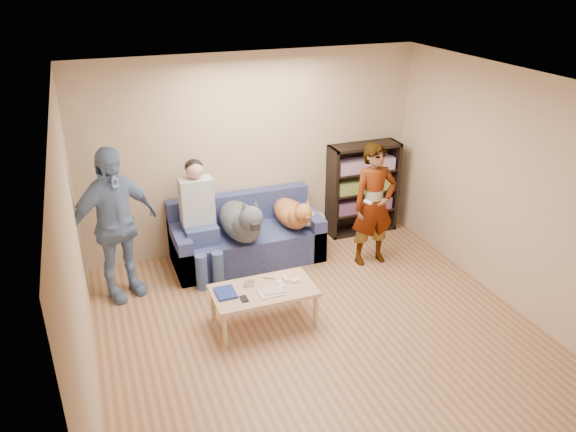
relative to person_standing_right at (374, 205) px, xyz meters
name	(u,v)px	position (x,y,z in m)	size (l,w,h in m)	color
ground	(329,346)	(-1.25, -1.45, -0.80)	(5.00, 5.00, 0.00)	#8F5F3C
ceiling	(339,91)	(-1.25, -1.45, 1.80)	(5.00, 5.00, 0.00)	white
wall_back	(253,153)	(-1.25, 1.05, 0.50)	(4.50, 4.50, 0.00)	tan
wall_front	(526,420)	(-1.25, -3.95, 0.50)	(4.50, 4.50, 0.00)	tan
wall_left	(77,276)	(-3.50, -1.45, 0.50)	(5.00, 5.00, 0.00)	tan
wall_right	(527,199)	(1.00, -1.45, 0.50)	(5.00, 5.00, 0.00)	tan
blanket	(309,219)	(-0.68, 0.49, -0.29)	(0.45, 0.38, 0.16)	#AAA9AE
person_standing_right	(374,205)	(0.00, 0.00, 0.00)	(0.58, 0.38, 1.59)	gray
person_standing_left	(114,225)	(-3.11, 0.31, 0.11)	(1.06, 0.44, 1.81)	#7292B6
held_controller	(368,202)	(-0.20, -0.20, 0.15)	(0.04, 0.11, 0.03)	white
notebook_blue	(226,293)	(-2.14, -0.77, -0.36)	(0.20, 0.26, 0.03)	navy
papers	(271,292)	(-1.69, -0.92, -0.37)	(0.26, 0.20, 0.01)	silver
magazine	(273,290)	(-1.66, -0.90, -0.36)	(0.22, 0.17, 0.01)	#BCB097
camera_silver	(249,284)	(-1.86, -0.70, -0.35)	(0.11, 0.06, 0.05)	#ABACB0
controller_a	(285,278)	(-1.46, -0.72, -0.36)	(0.04, 0.13, 0.03)	silver
controller_b	(294,281)	(-1.38, -0.80, -0.36)	(0.09, 0.06, 0.03)	white
headphone_cup_a	(282,286)	(-1.54, -0.84, -0.37)	(0.07, 0.07, 0.02)	silver
headphone_cup_b	(279,282)	(-1.54, -0.76, -0.37)	(0.07, 0.07, 0.02)	white
pen_orange	(267,297)	(-1.76, -0.98, -0.37)	(0.01, 0.01, 0.14)	orange
pen_black	(269,278)	(-1.62, -0.64, -0.37)	(0.01, 0.01, 0.14)	black
wallet	(244,299)	(-1.99, -0.94, -0.37)	(0.07, 0.12, 0.01)	black
sofa	(246,239)	(-1.50, 0.65, -0.52)	(1.90, 0.85, 0.82)	#515B93
person_seated	(199,215)	(-2.11, 0.52, -0.02)	(0.40, 0.73, 1.47)	#3D5087
dog_gray	(242,221)	(-1.61, 0.39, -0.13)	(0.47, 1.28, 0.68)	#50535A
dog_tan	(293,214)	(-0.90, 0.49, -0.18)	(0.37, 1.14, 0.53)	#C7683C
coffee_table	(264,293)	(-1.74, -0.82, -0.42)	(1.10, 0.60, 0.42)	tan
bookshelf	(362,186)	(0.30, 0.88, -0.12)	(1.00, 0.34, 1.30)	black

